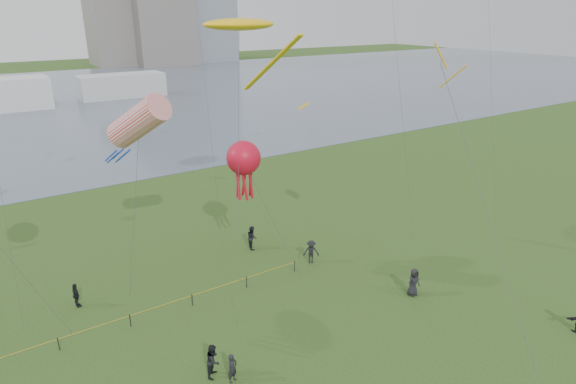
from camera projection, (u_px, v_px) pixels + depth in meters
lake at (53, 102)px, 101.23m from camera, size 400.00×120.00×0.08m
building_mid at (158, 8)px, 166.67m from camera, size 20.00×20.00×38.00m
building_low at (114, 23)px, 165.91m from camera, size 16.00×18.00×28.00m
pavilion_right at (122, 86)px, 106.00m from camera, size 18.00×7.00×5.00m
fence at (16, 356)px, 25.80m from camera, size 24.07×0.07×1.05m
spectator_a at (213, 360)px, 24.92m from camera, size 1.15×1.16×1.89m
spectator_b at (311, 252)px, 36.19m from camera, size 1.38×1.22×1.85m
spectator_c at (76, 295)px, 30.79m from camera, size 0.53×1.03×1.68m
spectator_d at (414, 282)px, 32.04m from camera, size 0.95×0.62×1.95m
spectator_f at (232, 368)px, 24.53m from camera, size 0.70×0.59×1.65m
spectator_g at (252, 237)px, 38.42m from camera, size 0.93×1.08×1.92m
kite_stingray at (240, 25)px, 33.74m from camera, size 8.58×11.25×17.46m
kite_windsock at (139, 122)px, 29.62m from camera, size 4.24×5.09×13.42m
kite_octopus at (244, 159)px, 32.64m from camera, size 3.84×4.38×9.75m
kite_delta at (446, 72)px, 24.57m from camera, size 2.59×11.02×16.42m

